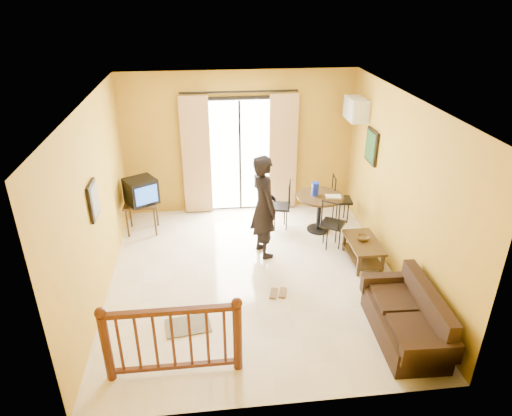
{
  "coord_description": "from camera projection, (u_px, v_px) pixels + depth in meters",
  "views": [
    {
      "loc": [
        -0.66,
        -6.03,
        4.2
      ],
      "look_at": [
        0.06,
        0.2,
        1.11
      ],
      "focal_mm": 32.0,
      "sensor_mm": 36.0,
      "label": 1
    }
  ],
  "objects": [
    {
      "name": "sandals",
      "position": [
        278.0,
        293.0,
        6.86
      ],
      "size": [
        0.31,
        0.27,
        0.03
      ],
      "color": "brown",
      "rests_on": "ground"
    },
    {
      "name": "serving_tray",
      "position": [
        333.0,
        197.0,
        8.28
      ],
      "size": [
        0.3,
        0.22,
        0.02
      ],
      "primitive_type": "cube",
      "rotation": [
        0.0,
        0.0,
        -0.15
      ],
      "color": "beige",
      "rests_on": "dining_table"
    },
    {
      "name": "stair_balustrade",
      "position": [
        172.0,
        336.0,
        5.24
      ],
      "size": [
        1.63,
        0.13,
        1.04
      ],
      "color": "#471E0F",
      "rests_on": "ground"
    },
    {
      "name": "air_conditioner",
      "position": [
        356.0,
        109.0,
        8.3
      ],
      "size": [
        0.31,
        0.6,
        0.4
      ],
      "color": "white",
      "rests_on": "room_shell"
    },
    {
      "name": "dining_table",
      "position": [
        320.0,
        203.0,
        8.42
      ],
      "size": [
        0.86,
        0.86,
        0.72
      ],
      "color": "black",
      "rests_on": "ground"
    },
    {
      "name": "television",
      "position": [
        141.0,
        191.0,
        8.26
      ],
      "size": [
        0.68,
        0.66,
        0.46
      ],
      "rotation": [
        0.0,
        0.0,
        0.54
      ],
      "color": "black",
      "rests_on": "tv_table"
    },
    {
      "name": "bowl",
      "position": [
        363.0,
        238.0,
        7.53
      ],
      "size": [
        0.27,
        0.27,
        0.06
      ],
      "primitive_type": "imported",
      "rotation": [
        0.0,
        0.0,
        -0.4
      ],
      "color": "brown",
      "rests_on": "coffee_table"
    },
    {
      "name": "balcony_door",
      "position": [
        240.0,
        155.0,
        8.94
      ],
      "size": [
        2.25,
        0.14,
        2.46
      ],
      "color": "black",
      "rests_on": "ground"
    },
    {
      "name": "botanical_print",
      "position": [
        371.0,
        146.0,
        7.95
      ],
      "size": [
        0.05,
        0.5,
        0.6
      ],
      "color": "black",
      "rests_on": "room_shell"
    },
    {
      "name": "room_shell",
      "position": [
        253.0,
        177.0,
        6.54
      ],
      "size": [
        5.0,
        5.0,
        5.0
      ],
      "color": "white",
      "rests_on": "ground"
    },
    {
      "name": "coffee_table",
      "position": [
        363.0,
        248.0,
        7.56
      ],
      "size": [
        0.49,
        0.88,
        0.39
      ],
      "color": "black",
      "rests_on": "ground"
    },
    {
      "name": "doormat",
      "position": [
        188.0,
        325.0,
        6.22
      ],
      "size": [
        0.65,
        0.48,
        0.02
      ],
      "primitive_type": "cube",
      "rotation": [
        0.0,
        0.0,
        0.14
      ],
      "color": "#5E5A4B",
      "rests_on": "ground"
    },
    {
      "name": "sofa",
      "position": [
        408.0,
        320.0,
        5.93
      ],
      "size": [
        0.76,
        1.56,
        0.73
      ],
      "rotation": [
        0.0,
        0.0,
        -0.04
      ],
      "color": "black",
      "rests_on": "ground"
    },
    {
      "name": "tv_table",
      "position": [
        141.0,
        206.0,
        8.4
      ],
      "size": [
        0.6,
        0.5,
        0.6
      ],
      "color": "black",
      "rests_on": "ground"
    },
    {
      "name": "water_jug",
      "position": [
        315.0,
        189.0,
        8.3
      ],
      "size": [
        0.13,
        0.13,
        0.25
      ],
      "primitive_type": "cylinder",
      "color": "#1224AA",
      "rests_on": "dining_table"
    },
    {
      "name": "picture_left",
      "position": [
        93.0,
        200.0,
        6.2
      ],
      "size": [
        0.05,
        0.42,
        0.52
      ],
      "color": "black",
      "rests_on": "room_shell"
    },
    {
      "name": "dining_chairs",
      "position": [
        316.0,
        231.0,
        8.62
      ],
      "size": [
        1.69,
        1.42,
        0.95
      ],
      "color": "black",
      "rests_on": "ground"
    },
    {
      "name": "ground",
      "position": [
        254.0,
        276.0,
        7.29
      ],
      "size": [
        5.0,
        5.0,
        0.0
      ],
      "primitive_type": "plane",
      "color": "beige",
      "rests_on": "ground"
    },
    {
      "name": "standing_person",
      "position": [
        264.0,
        207.0,
        7.53
      ],
      "size": [
        0.61,
        0.75,
        1.79
      ],
      "primitive_type": "imported",
      "rotation": [
        0.0,
        0.0,
        1.88
      ],
      "color": "black",
      "rests_on": "ground"
    }
  ]
}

